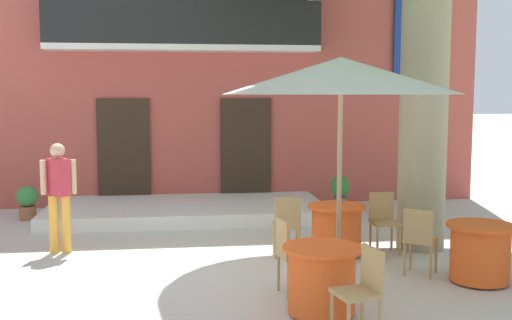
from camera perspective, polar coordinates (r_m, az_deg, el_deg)
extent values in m
plane|color=beige|center=(8.63, -2.17, -10.04)|extent=(120.00, 120.00, 0.00)
cube|color=#B24C42|center=(15.32, -6.75, 11.16)|extent=(13.00, 4.00, 7.50)
cube|color=#332319|center=(13.34, -12.12, 0.62)|extent=(1.10, 0.08, 2.30)
cube|color=#332319|center=(13.37, -0.95, 0.77)|extent=(1.10, 0.08, 2.30)
cube|color=silver|center=(12.97, -6.64, 10.25)|extent=(5.60, 0.65, 0.12)
cube|color=black|center=(12.72, -6.65, 12.64)|extent=(5.60, 0.06, 0.90)
cylinder|color=#995638|center=(13.19, -16.88, 10.82)|extent=(0.24, 0.24, 0.28)
ellipsoid|color=#4C8E38|center=(13.22, -16.93, 12.35)|extent=(0.32, 0.32, 0.43)
cylinder|color=slate|center=(13.02, -10.08, 10.95)|extent=(0.34, 0.34, 0.23)
ellipsoid|color=#2D7533|center=(13.05, -10.11, 12.33)|extent=(0.44, 0.44, 0.40)
cylinder|color=#47423D|center=(13.04, -3.21, 11.21)|extent=(0.35, 0.35, 0.31)
ellipsoid|color=#4C8E38|center=(13.07, -3.22, 12.60)|extent=(0.45, 0.45, 0.33)
cylinder|color=slate|center=(13.24, 3.55, 11.08)|extent=(0.26, 0.26, 0.29)
ellipsoid|color=#2D7533|center=(13.27, 3.56, 12.41)|extent=(0.34, 0.34, 0.34)
cube|color=navy|center=(14.23, 13.89, 12.93)|extent=(0.60, 0.06, 2.80)
cube|color=silver|center=(12.23, -6.40, -4.63)|extent=(5.37, 2.49, 0.25)
cylinder|color=gray|center=(9.81, 15.25, 4.50)|extent=(0.73, 0.73, 4.32)
cylinder|color=#EA561E|center=(6.88, 6.10, -11.10)|extent=(0.74, 0.74, 0.68)
cylinder|color=#EA561E|center=(6.78, 6.13, -8.12)|extent=(0.86, 0.86, 0.04)
cylinder|color=#2D2823|center=(7.00, 6.06, -13.88)|extent=(0.44, 0.44, 0.03)
cylinder|color=tan|center=(6.37, 7.05, -13.95)|extent=(0.04, 0.04, 0.45)
cylinder|color=tan|center=(6.52, 9.78, -13.50)|extent=(0.04, 0.04, 0.45)
cube|color=tan|center=(6.22, 9.24, -12.08)|extent=(0.48, 0.48, 0.04)
cube|color=tan|center=(6.24, 10.74, -9.84)|extent=(0.12, 0.38, 0.42)
cylinder|color=tan|center=(7.80, 4.48, -10.12)|extent=(0.04, 0.04, 0.45)
cylinder|color=tan|center=(7.50, 5.48, -10.80)|extent=(0.04, 0.04, 0.45)
cylinder|color=tan|center=(7.68, 2.09, -10.36)|extent=(0.04, 0.04, 0.45)
cylinder|color=tan|center=(7.38, 3.00, -11.07)|extent=(0.04, 0.04, 0.45)
cube|color=tan|center=(7.52, 3.78, -8.79)|extent=(0.47, 0.47, 0.04)
cube|color=tan|center=(7.40, 2.48, -7.19)|extent=(0.11, 0.38, 0.42)
cylinder|color=#EA561E|center=(8.44, 20.03, -8.20)|extent=(0.74, 0.74, 0.68)
cylinder|color=#EA561E|center=(8.35, 20.12, -5.74)|extent=(0.86, 0.86, 0.04)
cylinder|color=#2D2823|center=(8.53, 19.94, -10.51)|extent=(0.44, 0.44, 0.03)
cylinder|color=tan|center=(8.79, 14.12, -8.41)|extent=(0.04, 0.04, 0.45)
cylinder|color=tan|center=(8.72, 16.32, -8.59)|extent=(0.04, 0.04, 0.45)
cylinder|color=tan|center=(8.47, 13.58, -8.95)|extent=(0.04, 0.04, 0.45)
cylinder|color=tan|center=(8.40, 15.86, -9.14)|extent=(0.04, 0.04, 0.45)
cube|color=tan|center=(8.53, 15.02, -7.18)|extent=(0.56, 0.56, 0.04)
cube|color=tan|center=(8.31, 14.79, -5.90)|extent=(0.34, 0.25, 0.42)
cylinder|color=#EA561E|center=(9.31, 7.46, -6.53)|extent=(0.74, 0.74, 0.68)
cylinder|color=#EA561E|center=(9.24, 7.49, -4.29)|extent=(0.86, 0.86, 0.04)
cylinder|color=#2D2823|center=(9.39, 7.43, -8.65)|extent=(0.44, 0.44, 0.03)
cylinder|color=tan|center=(9.46, 13.15, -7.34)|extent=(0.04, 0.04, 0.45)
cylinder|color=tan|center=(9.35, 11.18, -7.46)|extent=(0.04, 0.04, 0.45)
cylinder|color=tan|center=(9.77, 12.45, -6.89)|extent=(0.04, 0.04, 0.45)
cylinder|color=tan|center=(9.66, 10.54, -7.00)|extent=(0.04, 0.04, 0.45)
cube|color=tan|center=(9.51, 11.86, -5.73)|extent=(0.40, 0.40, 0.04)
cube|color=tan|center=(9.63, 11.54, -4.18)|extent=(0.38, 0.04, 0.42)
cylinder|color=tan|center=(9.38, 1.68, -7.29)|extent=(0.04, 0.04, 0.45)
cylinder|color=tan|center=(9.42, 3.75, -7.25)|extent=(0.04, 0.04, 0.45)
cylinder|color=tan|center=(9.06, 1.86, -7.79)|extent=(0.04, 0.04, 0.45)
cylinder|color=tan|center=(9.09, 4.02, -7.74)|extent=(0.04, 0.04, 0.45)
cube|color=tan|center=(9.18, 2.83, -6.03)|extent=(0.43, 0.43, 0.04)
cube|color=tan|center=(8.96, 2.96, -4.83)|extent=(0.38, 0.07, 0.42)
cylinder|color=#997A56|center=(7.68, 7.72, -2.38)|extent=(0.06, 0.06, 2.55)
cylinder|color=#333333|center=(7.95, 7.59, -11.22)|extent=(0.44, 0.44, 0.08)
cone|color=silver|center=(7.59, 7.87, 7.74)|extent=(2.90, 2.90, 0.45)
cylinder|color=#995638|center=(12.62, -20.37, -4.62)|extent=(0.31, 0.31, 0.26)
ellipsoid|color=#38843D|center=(12.56, -20.43, -3.17)|extent=(0.40, 0.40, 0.39)
cylinder|color=slate|center=(12.44, 7.77, -4.25)|extent=(0.28, 0.28, 0.34)
ellipsoid|color=#2D7533|center=(12.38, 7.79, -2.44)|extent=(0.36, 0.36, 0.46)
cylinder|color=gold|center=(9.84, -18.21, -5.68)|extent=(0.14, 0.14, 0.88)
cylinder|color=gold|center=(9.81, -17.17, -5.69)|extent=(0.14, 0.14, 0.88)
cube|color=#B72D3D|center=(9.70, -17.83, -1.51)|extent=(0.38, 0.40, 0.56)
sphere|color=tan|center=(9.66, -17.91, 0.84)|extent=(0.22, 0.22, 0.22)
cylinder|color=tan|center=(9.75, -19.10, -1.52)|extent=(0.09, 0.09, 0.52)
cylinder|color=tan|center=(9.66, -16.55, -1.50)|extent=(0.09, 0.09, 0.52)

